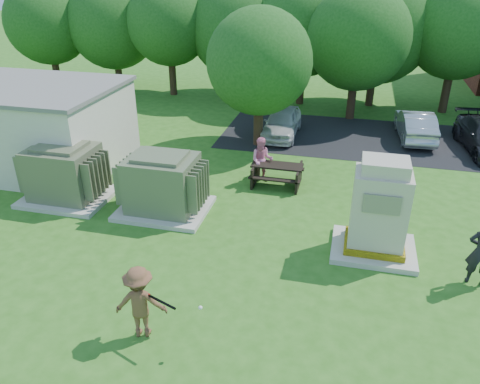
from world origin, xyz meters
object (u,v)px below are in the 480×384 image
(transformer_left, at_px, (65,174))
(generator_cabinet, at_px, (378,213))
(picnic_table, at_px, (277,172))
(person_at_picnic, at_px, (262,160))
(batter, at_px, (140,302))
(transformer_right, at_px, (163,185))
(car_silver_a, at_px, (415,125))
(car_white, at_px, (282,122))

(transformer_left, distance_m, generator_cabinet, 10.69)
(picnic_table, relative_size, person_at_picnic, 1.09)
(batter, bearing_deg, transformer_right, -85.80)
(picnic_table, relative_size, car_silver_a, 0.47)
(transformer_left, bearing_deg, transformer_right, 0.00)
(car_white, height_order, car_silver_a, car_silver_a)
(car_white, xyz_separation_m, car_silver_a, (6.22, 1.11, 0.01))
(picnic_table, xyz_separation_m, car_silver_a, (5.50, 6.59, 0.16))
(person_at_picnic, bearing_deg, car_white, 82.29)
(transformer_right, relative_size, car_white, 0.76)
(person_at_picnic, xyz_separation_m, car_white, (-0.10, 5.31, -0.21))
(batter, bearing_deg, person_at_picnic, -109.76)
(car_silver_a, bearing_deg, picnic_table, 45.77)
(transformer_left, distance_m, batter, 7.83)
(picnic_table, relative_size, batter, 1.06)
(generator_cabinet, relative_size, car_white, 0.75)
(generator_cabinet, relative_size, picnic_table, 1.53)
(generator_cabinet, distance_m, batter, 7.06)
(generator_cabinet, height_order, picnic_table, generator_cabinet)
(picnic_table, relative_size, car_white, 0.49)
(picnic_table, bearing_deg, transformer_left, -157.27)
(batter, bearing_deg, car_white, -106.92)
(batter, xyz_separation_m, car_silver_a, (7.12, 15.16, -0.23))
(transformer_right, height_order, car_silver_a, transformer_right)
(transformer_left, distance_m, car_white, 10.58)
(generator_cabinet, relative_size, car_silver_a, 0.72)
(person_at_picnic, bearing_deg, generator_cabinet, -52.16)
(transformer_left, relative_size, picnic_table, 1.56)
(transformer_right, distance_m, car_white, 8.86)
(generator_cabinet, bearing_deg, car_white, 114.80)
(picnic_table, height_order, car_white, car_white)
(generator_cabinet, height_order, car_white, generator_cabinet)
(batter, bearing_deg, transformer_left, -58.99)
(batter, distance_m, car_white, 14.08)
(transformer_left, height_order, picnic_table, transformer_left)
(transformer_right, bearing_deg, car_silver_a, 47.09)
(batter, bearing_deg, generator_cabinet, -150.66)
(generator_cabinet, xyz_separation_m, batter, (-5.19, -4.77, -0.38))
(generator_cabinet, height_order, batter, generator_cabinet)
(transformer_left, bearing_deg, batter, -45.76)
(transformer_left, distance_m, car_silver_a, 15.80)
(picnic_table, bearing_deg, person_at_picnic, 165.70)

